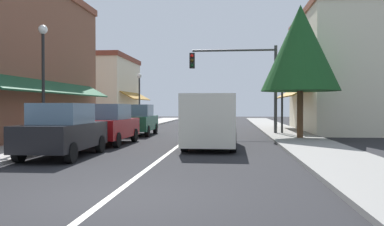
{
  "coord_description": "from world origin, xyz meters",
  "views": [
    {
      "loc": [
        2.21,
        -6.89,
        1.67
      ],
      "look_at": [
        0.32,
        12.4,
        1.34
      ],
      "focal_mm": 37.26,
      "sensor_mm": 36.0,
      "label": 1
    }
  ],
  "objects_px": {
    "van_in_lane": "(211,119)",
    "traffic_signal_mast_arm": "(244,74)",
    "parked_car_nearest_left": "(63,130)",
    "parked_car_third_left": "(138,120)",
    "tree_right_near": "(300,48)",
    "parked_car_second_left": "(109,124)",
    "street_lamp_right_mid": "(282,80)",
    "street_lamp_left_far": "(139,91)",
    "street_lamp_left_near": "(43,66)"
  },
  "relations": [
    {
      "from": "van_in_lane",
      "to": "street_lamp_right_mid",
      "type": "bearing_deg",
      "value": 63.82
    },
    {
      "from": "parked_car_nearest_left",
      "to": "tree_right_near",
      "type": "relative_size",
      "value": 0.62
    },
    {
      "from": "parked_car_third_left",
      "to": "street_lamp_left_far",
      "type": "height_order",
      "value": "street_lamp_left_far"
    },
    {
      "from": "parked_car_third_left",
      "to": "van_in_lane",
      "type": "height_order",
      "value": "van_in_lane"
    },
    {
      "from": "van_in_lane",
      "to": "street_lamp_left_near",
      "type": "bearing_deg",
      "value": -171.72
    },
    {
      "from": "parked_car_nearest_left",
      "to": "street_lamp_left_far",
      "type": "xyz_separation_m",
      "value": [
        -1.66,
        18.03,
        2.02
      ]
    },
    {
      "from": "traffic_signal_mast_arm",
      "to": "street_lamp_left_near",
      "type": "xyz_separation_m",
      "value": [
        -8.16,
        -8.35,
        -0.3
      ]
    },
    {
      "from": "parked_car_nearest_left",
      "to": "street_lamp_left_far",
      "type": "bearing_deg",
      "value": 94.48
    },
    {
      "from": "street_lamp_left_near",
      "to": "traffic_signal_mast_arm",
      "type": "bearing_deg",
      "value": 45.68
    },
    {
      "from": "parked_car_second_left",
      "to": "parked_car_third_left",
      "type": "xyz_separation_m",
      "value": [
        -0.02,
        5.6,
        0.0
      ]
    },
    {
      "from": "parked_car_nearest_left",
      "to": "street_lamp_right_mid",
      "type": "distance_m",
      "value": 14.01
    },
    {
      "from": "parked_car_third_left",
      "to": "van_in_lane",
      "type": "distance_m",
      "value": 7.97
    },
    {
      "from": "parked_car_nearest_left",
      "to": "street_lamp_right_mid",
      "type": "height_order",
      "value": "street_lamp_right_mid"
    },
    {
      "from": "street_lamp_left_far",
      "to": "tree_right_near",
      "type": "relative_size",
      "value": 0.63
    },
    {
      "from": "parked_car_third_left",
      "to": "traffic_signal_mast_arm",
      "type": "xyz_separation_m",
      "value": [
        6.1,
        0.93,
        2.7
      ]
    },
    {
      "from": "parked_car_nearest_left",
      "to": "street_lamp_left_far",
      "type": "relative_size",
      "value": 0.97
    },
    {
      "from": "traffic_signal_mast_arm",
      "to": "street_lamp_left_far",
      "type": "distance_m",
      "value": 10.61
    },
    {
      "from": "parked_car_nearest_left",
      "to": "parked_car_second_left",
      "type": "xyz_separation_m",
      "value": [
        0.13,
        4.43,
        0.0
      ]
    },
    {
      "from": "parked_car_second_left",
      "to": "traffic_signal_mast_arm",
      "type": "distance_m",
      "value": 9.32
    },
    {
      "from": "van_in_lane",
      "to": "parked_car_nearest_left",
      "type": "bearing_deg",
      "value": -142.6
    },
    {
      "from": "parked_car_third_left",
      "to": "street_lamp_right_mid",
      "type": "distance_m",
      "value": 8.68
    },
    {
      "from": "tree_right_near",
      "to": "parked_car_nearest_left",
      "type": "bearing_deg",
      "value": -139.58
    },
    {
      "from": "street_lamp_right_mid",
      "to": "street_lamp_left_far",
      "type": "height_order",
      "value": "street_lamp_right_mid"
    },
    {
      "from": "parked_car_nearest_left",
      "to": "street_lamp_left_near",
      "type": "relative_size",
      "value": 0.84
    },
    {
      "from": "parked_car_nearest_left",
      "to": "parked_car_third_left",
      "type": "xyz_separation_m",
      "value": [
        0.11,
        10.03,
        0.0
      ]
    },
    {
      "from": "parked_car_second_left",
      "to": "traffic_signal_mast_arm",
      "type": "height_order",
      "value": "traffic_signal_mast_arm"
    },
    {
      "from": "parked_car_nearest_left",
      "to": "parked_car_third_left",
      "type": "relative_size",
      "value": 0.99
    },
    {
      "from": "van_in_lane",
      "to": "traffic_signal_mast_arm",
      "type": "distance_m",
      "value": 7.99
    },
    {
      "from": "tree_right_near",
      "to": "street_lamp_left_near",
      "type": "bearing_deg",
      "value": -155.42
    },
    {
      "from": "parked_car_second_left",
      "to": "van_in_lane",
      "type": "bearing_deg",
      "value": -10.43
    },
    {
      "from": "parked_car_nearest_left",
      "to": "street_lamp_right_mid",
      "type": "relative_size",
      "value": 0.87
    },
    {
      "from": "street_lamp_left_near",
      "to": "tree_right_near",
      "type": "xyz_separation_m",
      "value": [
        10.81,
        4.94,
        1.25
      ]
    },
    {
      "from": "parked_car_nearest_left",
      "to": "parked_car_third_left",
      "type": "height_order",
      "value": "same"
    },
    {
      "from": "parked_car_third_left",
      "to": "street_lamp_right_mid",
      "type": "height_order",
      "value": "street_lamp_right_mid"
    },
    {
      "from": "parked_car_third_left",
      "to": "traffic_signal_mast_arm",
      "type": "height_order",
      "value": "traffic_signal_mast_arm"
    },
    {
      "from": "van_in_lane",
      "to": "traffic_signal_mast_arm",
      "type": "xyz_separation_m",
      "value": [
        1.54,
        7.45,
        2.44
      ]
    },
    {
      "from": "parked_car_nearest_left",
      "to": "street_lamp_left_near",
      "type": "bearing_deg",
      "value": 125.92
    },
    {
      "from": "traffic_signal_mast_arm",
      "to": "street_lamp_right_mid",
      "type": "distance_m",
      "value": 2.24
    },
    {
      "from": "parked_car_second_left",
      "to": "parked_car_third_left",
      "type": "distance_m",
      "value": 5.6
    },
    {
      "from": "parked_car_second_left",
      "to": "street_lamp_left_far",
      "type": "bearing_deg",
      "value": 98.61
    },
    {
      "from": "parked_car_nearest_left",
      "to": "tree_right_near",
      "type": "xyz_separation_m",
      "value": [
        8.87,
        7.55,
        3.66
      ]
    },
    {
      "from": "parked_car_third_left",
      "to": "street_lamp_right_mid",
      "type": "relative_size",
      "value": 0.87
    },
    {
      "from": "parked_car_second_left",
      "to": "street_lamp_right_mid",
      "type": "bearing_deg",
      "value": 39.26
    },
    {
      "from": "parked_car_nearest_left",
      "to": "van_in_lane",
      "type": "relative_size",
      "value": 0.79
    },
    {
      "from": "street_lamp_left_near",
      "to": "street_lamp_left_far",
      "type": "bearing_deg",
      "value": 88.95
    },
    {
      "from": "street_lamp_left_far",
      "to": "parked_car_nearest_left",
      "type": "bearing_deg",
      "value": -84.74
    },
    {
      "from": "van_in_lane",
      "to": "street_lamp_left_far",
      "type": "bearing_deg",
      "value": 114.11
    },
    {
      "from": "traffic_signal_mast_arm",
      "to": "street_lamp_left_far",
      "type": "height_order",
      "value": "traffic_signal_mast_arm"
    },
    {
      "from": "parked_car_second_left",
      "to": "traffic_signal_mast_arm",
      "type": "relative_size",
      "value": 0.79
    },
    {
      "from": "parked_car_nearest_left",
      "to": "parked_car_second_left",
      "type": "relative_size",
      "value": 1.0
    }
  ]
}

